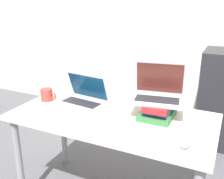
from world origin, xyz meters
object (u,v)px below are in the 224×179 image
at_px(laptop_left, 84,97).
at_px(laptop_on_books, 158,92).
at_px(mouse, 185,143).
at_px(wireless_keyboard, 139,134).
at_px(book_stack, 158,110).
at_px(mug, 47,95).

distance_m(laptop_left, laptop_on_books, 0.56).
height_order(laptop_left, mouse, laptop_left).
bearing_deg(mouse, wireless_keyboard, -179.33).
distance_m(book_stack, wireless_keyboard, 0.29).
height_order(wireless_keyboard, mug, mug).
height_order(book_stack, laptop_on_books, laptop_on_books).
relative_size(book_stack, mouse, 2.32).
height_order(laptop_left, wireless_keyboard, laptop_left).
height_order(book_stack, mug, book_stack).
bearing_deg(laptop_on_books, laptop_left, -175.95).
bearing_deg(mug, mouse, -11.35).
xyz_separation_m(laptop_left, wireless_keyboard, (0.54, -0.29, -0.04)).
bearing_deg(book_stack, wireless_keyboard, -94.68).
relative_size(laptop_on_books, mouse, 3.27).
bearing_deg(book_stack, mug, -175.32).
distance_m(laptop_on_books, mug, 0.84).
bearing_deg(mug, book_stack, 4.68).
bearing_deg(laptop_on_books, book_stack, -66.50).
bearing_deg(mouse, laptop_on_books, 127.23).
xyz_separation_m(wireless_keyboard, mug, (-0.82, 0.22, 0.04)).
height_order(laptop_on_books, mouse, laptop_on_books).
relative_size(book_stack, laptop_on_books, 0.71).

